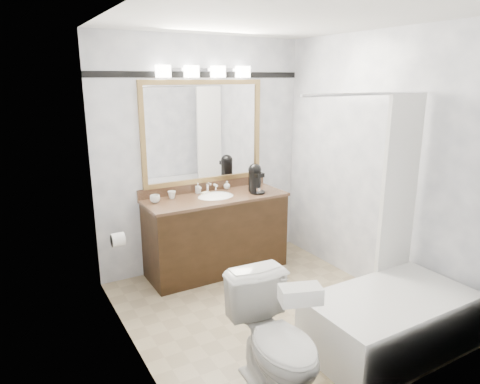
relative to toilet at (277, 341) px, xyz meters
name	(u,v)px	position (x,y,z in m)	size (l,w,h in m)	color
room	(270,179)	(0.53, 0.90, 0.85)	(2.42, 2.62, 2.52)	tan
vanity	(216,232)	(0.53, 1.91, 0.05)	(1.53, 0.58, 0.97)	black
mirror	(204,132)	(0.53, 2.18, 1.10)	(1.40, 0.04, 1.10)	#A28049
vanity_light_bar	(205,71)	(0.53, 2.12, 1.74)	(1.02, 0.14, 0.12)	silver
accent_stripe	(202,75)	(0.53, 2.19, 1.70)	(2.40, 0.01, 0.06)	black
bathtub	(390,313)	(1.08, 0.00, -0.11)	(1.30, 0.75, 1.96)	white
tp_roll	(118,240)	(-0.61, 1.56, 0.30)	(0.12, 0.12, 0.11)	white
toilet	(277,341)	(0.00, 0.00, 0.00)	(0.44, 0.77, 0.79)	white
tissue_box	(301,294)	(0.00, -0.22, 0.45)	(0.25, 0.13, 0.10)	white
coffee_maker	(255,178)	(0.98, 1.85, 0.62)	(0.17, 0.21, 0.32)	black
cup_left	(155,199)	(-0.11, 2.01, 0.49)	(0.10, 0.10, 0.08)	white
cup_right	(172,195)	(0.09, 2.07, 0.49)	(0.08, 0.08, 0.08)	white
soap_bottle_a	(198,188)	(0.42, 2.13, 0.51)	(0.05, 0.05, 0.11)	white
soap_bottle_b	(227,185)	(0.78, 2.13, 0.50)	(0.07, 0.07, 0.09)	white
soap_bar	(205,193)	(0.46, 2.03, 0.47)	(0.09, 0.05, 0.03)	beige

